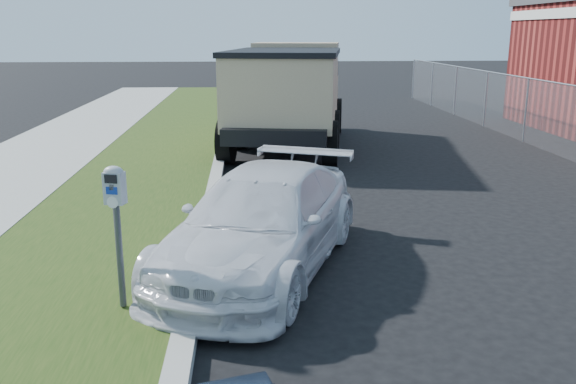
{
  "coord_description": "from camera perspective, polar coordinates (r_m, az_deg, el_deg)",
  "views": [
    {
      "loc": [
        -1.93,
        -6.8,
        3.06
      ],
      "look_at": [
        -1.4,
        1.0,
        1.0
      ],
      "focal_mm": 38.0,
      "sensor_mm": 36.0,
      "label": 1
    }
  ],
  "objects": [
    {
      "name": "ground",
      "position": [
        7.71,
        11.09,
        -8.93
      ],
      "size": [
        120.0,
        120.0,
        0.0
      ],
      "primitive_type": "plane",
      "color": "black",
      "rests_on": "ground"
    },
    {
      "name": "streetside",
      "position": [
        9.98,
        -25.11,
        -4.13
      ],
      "size": [
        6.12,
        50.0,
        0.15
      ],
      "color": "gray",
      "rests_on": "ground"
    },
    {
      "name": "parking_meter",
      "position": [
        6.66,
        -15.79,
        -1.29
      ],
      "size": [
        0.25,
        0.19,
        1.57
      ],
      "rotation": [
        0.0,
        0.0,
        -0.26
      ],
      "color": "#3F4247",
      "rests_on": "ground"
    },
    {
      "name": "white_wagon",
      "position": [
        8.06,
        -2.31,
        -2.65
      ],
      "size": [
        3.31,
        4.83,
        1.3
      ],
      "primitive_type": "imported",
      "rotation": [
        0.0,
        0.0,
        -0.37
      ],
      "color": "silver",
      "rests_on": "ground"
    },
    {
      "name": "dump_truck",
      "position": [
        17.06,
        0.16,
        9.65
      ],
      "size": [
        3.78,
        7.34,
        2.74
      ],
      "rotation": [
        0.0,
        0.0,
        -0.17
      ],
      "color": "black",
      "rests_on": "ground"
    }
  ]
}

